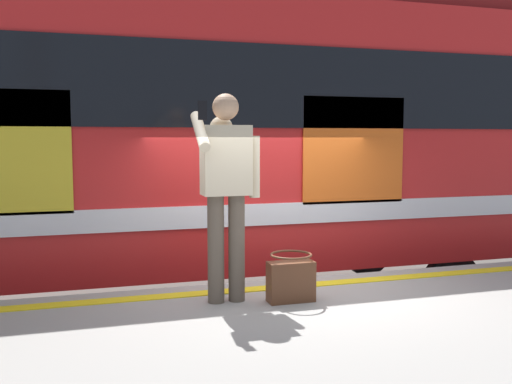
% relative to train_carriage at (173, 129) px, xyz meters
% --- Properties ---
extents(safety_line, '(16.86, 0.16, 0.01)m').
position_rel_train_carriage_xyz_m(safety_line, '(-0.72, 2.48, -1.50)').
color(safety_line, yellow).
rests_on(safety_line, platform).
extents(track_rail_near, '(22.37, 0.08, 0.16)m').
position_rel_train_carriage_xyz_m(track_rail_near, '(-0.72, 0.71, -2.53)').
color(track_rail_near, slate).
rests_on(track_rail_near, ground).
extents(track_rail_far, '(22.37, 0.08, 0.16)m').
position_rel_train_carriage_xyz_m(track_rail_far, '(-0.72, -0.72, -2.53)').
color(track_rail_far, slate).
rests_on(track_rail_far, ground).
extents(train_carriage, '(10.60, 2.91, 4.15)m').
position_rel_train_carriage_xyz_m(train_carriage, '(0.00, 0.00, 0.00)').
color(train_carriage, red).
rests_on(train_carriage, ground).
extents(passenger, '(0.57, 0.55, 1.75)m').
position_rel_train_carriage_xyz_m(passenger, '(-0.02, 2.76, -0.47)').
color(passenger, brown).
rests_on(passenger, platform).
extents(handbag, '(0.40, 0.36, 0.41)m').
position_rel_train_carriage_xyz_m(handbag, '(-0.54, 2.93, -1.31)').
color(handbag, '#59331E').
rests_on(handbag, platform).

